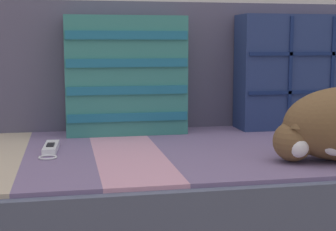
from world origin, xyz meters
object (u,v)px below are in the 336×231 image
Objects in this scene: throw_pillow_quilted at (303,72)px; throw_pillow_striped at (126,75)px; couch at (187,210)px; game_remote_near at (51,148)px.

throw_pillow_striped is at bearing -179.95° from throw_pillow_quilted.
game_remote_near is (-0.39, -0.02, 0.21)m from couch.
couch is at bearing 2.42° from game_remote_near.
throw_pillow_striped is at bearing 122.72° from couch.
couch is 0.44m from game_remote_near.
throw_pillow_quilted is 2.41× the size of game_remote_near.
couch is at bearing -153.23° from throw_pillow_quilted.
game_remote_near is at bearing -133.16° from throw_pillow_striped.
throw_pillow_quilted reaches higher than throw_pillow_striped.
couch is 0.66m from throw_pillow_quilted.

